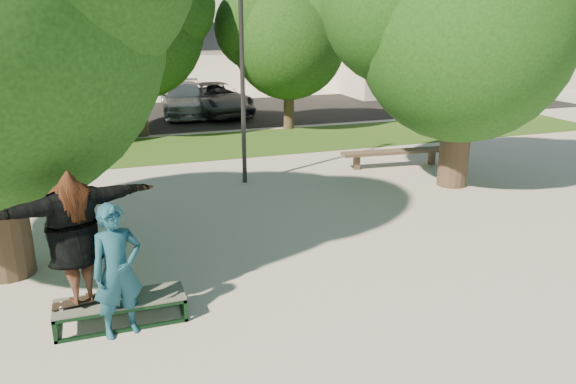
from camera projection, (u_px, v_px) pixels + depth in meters
name	position (u px, v px, depth m)	size (l,w,h in m)	color
ground	(263.00, 263.00, 9.98)	(120.00, 120.00, 0.00)	#AEA9A0
grass_strip	(210.00, 146.00, 18.85)	(30.00, 4.00, 0.02)	#254F16
asphalt_strip	(157.00, 116.00, 24.39)	(40.00, 8.00, 0.01)	black
tree_right	(461.00, 20.00, 13.38)	(6.24, 5.33, 6.51)	#38281E
bg_tree_mid	(131.00, 21.00, 19.31)	(5.76, 4.92, 6.24)	#38281E
bg_tree_right	(287.00, 35.00, 20.74)	(5.04, 4.31, 5.43)	#38281E
lamppost	(242.00, 60.00, 13.85)	(0.25, 0.15, 6.11)	#2D2D30
side_building	(441.00, 18.00, 34.22)	(15.00, 10.00, 8.00)	silver
grind_box	(121.00, 311.00, 8.00)	(1.80, 0.60, 0.38)	black
skater_rig	(74.00, 237.00, 7.48)	(2.36, 1.36, 1.94)	white
bystander	(117.00, 271.00, 7.52)	(0.69, 0.45, 1.88)	navy
bench	(395.00, 153.00, 16.18)	(3.23, 0.71, 0.49)	brown
car_silver_a	(10.00, 102.00, 22.79)	(1.95, 4.85, 1.65)	#B0AFB4
car_dark	(76.00, 113.00, 20.92)	(1.49, 4.27, 1.41)	black
car_grey	(215.00, 99.00, 24.65)	(2.29, 4.97, 1.38)	#505155
car_silver_b	(184.00, 99.00, 24.58)	(1.94, 4.76, 1.38)	#B9BABF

